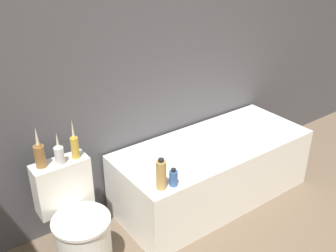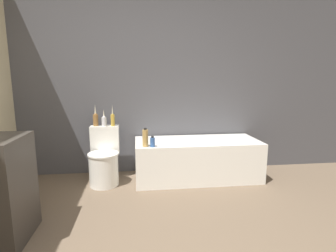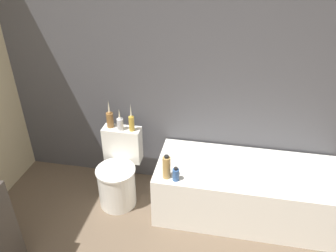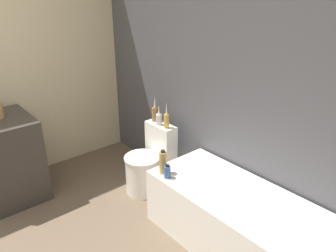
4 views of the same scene
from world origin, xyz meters
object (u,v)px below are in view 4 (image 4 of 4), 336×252
Objects in this scene: vase_bronze at (166,120)px; shampoo_bottle_short at (167,172)px; vase_gold at (155,113)px; toilet at (148,164)px; vase_silver at (159,118)px; shampoo_bottle_tall at (163,162)px; bathtub at (241,223)px.

vase_bronze reaches higher than shampoo_bottle_short.
vase_gold is 0.85m from shampoo_bottle_short.
toilet is at bearing -122.96° from vase_bronze.
toilet is 2.55× the size of vase_bronze.
vase_silver is (0.00, 0.16, 0.48)m from toilet.
vase_bronze is at bearing 140.43° from shampoo_bottle_short.
shampoo_bottle_tall reaches higher than toilet.
shampoo_bottle_tall is at bearing 165.49° from shampoo_bottle_short.
vase_bronze is at bearing 57.04° from toilet.
vase_gold is (-0.11, 0.19, 0.50)m from toilet.
vase_silver is at bearing 143.99° from shampoo_bottle_tall.
toilet is 0.51m from vase_silver.
bathtub is 0.72m from shampoo_bottle_short.
bathtub is 1.30m from vase_silver.
shampoo_bottle_short is at bearing -155.92° from bathtub.
vase_gold reaches higher than vase_bronze.
vase_gold is at bearing 146.81° from shampoo_bottle_tall.
toilet is 0.69m from shampoo_bottle_short.
toilet is 0.64m from shampoo_bottle_tall.
vase_bronze is at bearing 136.69° from shampoo_bottle_tall.
shampoo_bottle_tall is 1.73× the size of shampoo_bottle_short.
vase_bronze is at bearing -6.93° from vase_gold.
bathtub is 5.76× the size of vase_gold.
bathtub is at bearing -6.98° from vase_bronze.
toilet is 5.46× the size of shampoo_bottle_short.
vase_silver is (0.11, -0.03, -0.02)m from vase_gold.
toilet is at bearing -90.00° from vase_silver.
shampoo_bottle_tall is at bearing -33.19° from vase_gold.
shampoo_bottle_short is at bearing -21.40° from toilet.
shampoo_bottle_short is (0.59, -0.23, 0.28)m from toilet.
shampoo_bottle_short is (0.48, -0.40, -0.22)m from vase_bronze.
bathtub is 1.19m from toilet.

